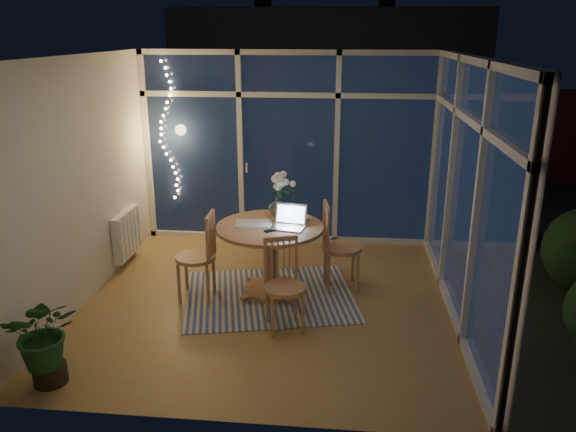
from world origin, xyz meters
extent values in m
plane|color=olive|center=(0.00, 0.00, 0.00)|extent=(4.00, 4.00, 0.00)
plane|color=silver|center=(0.00, 0.00, 2.60)|extent=(4.00, 4.00, 0.00)
cube|color=beige|center=(0.00, 2.00, 1.30)|extent=(4.00, 0.04, 2.60)
cube|color=beige|center=(0.00, -2.00, 1.30)|extent=(4.00, 0.04, 2.60)
cube|color=beige|center=(-2.00, 0.00, 1.30)|extent=(0.04, 4.00, 2.60)
cube|color=beige|center=(2.00, 0.00, 1.30)|extent=(0.04, 4.00, 2.60)
cube|color=silver|center=(0.00, 1.96, 1.30)|extent=(4.00, 0.10, 2.60)
cube|color=silver|center=(1.96, 0.00, 1.30)|extent=(0.10, 4.00, 2.60)
cube|color=white|center=(-1.94, 0.90, 0.40)|extent=(0.10, 0.70, 0.58)
cube|color=black|center=(0.50, 5.00, -0.06)|extent=(12.00, 6.00, 0.10)
cube|color=#331912|center=(0.00, 5.50, 0.90)|extent=(11.00, 0.08, 1.80)
cube|color=#2E3138|center=(0.30, 8.50, 2.20)|extent=(7.00, 3.00, 2.20)
sphere|color=black|center=(-0.80, 3.40, 0.45)|extent=(0.90, 0.90, 0.90)
cube|color=beige|center=(-0.03, 0.13, 0.01)|extent=(2.14, 1.85, 0.01)
cylinder|color=#A06A48|center=(-0.03, 0.23, 0.40)|extent=(1.41, 1.41, 0.80)
cube|color=#A06A48|center=(-0.82, 0.05, 0.50)|extent=(0.47, 0.47, 1.00)
cube|color=#A06A48|center=(0.76, 0.46, 0.51)|extent=(0.54, 0.54, 1.03)
cube|color=#A06A48|center=(0.22, -0.55, 0.47)|extent=(0.55, 0.55, 0.93)
imported|color=silver|center=(0.02, 0.61, 0.91)|extent=(0.24, 0.24, 0.21)
imported|color=silver|center=(0.30, 0.47, 0.82)|extent=(0.18, 0.18, 0.04)
cube|color=silver|center=(-0.22, 0.26, 0.81)|extent=(0.42, 0.35, 0.01)
cube|color=black|center=(0.00, 0.06, 0.81)|extent=(0.13, 0.12, 0.01)
imported|color=#194820|center=(-1.65, -1.65, 0.38)|extent=(0.67, 0.63, 0.76)
camera|label=1|loc=(0.76, -5.49, 2.83)|focal=35.00mm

